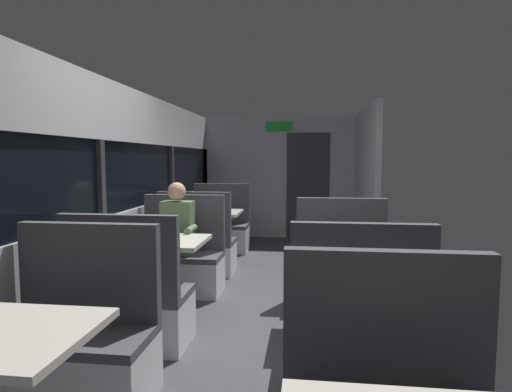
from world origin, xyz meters
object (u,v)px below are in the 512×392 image
object	(u,v)px
bench_near_window_facing_entry	(78,348)
bench_rear_aisle_facing_end	(358,327)
dining_table_rear_aisle	(349,260)
bench_mid_window_facing_end	(129,306)
bench_far_window_facing_entry	(220,231)
bench_mid_window_facing_entry	(181,263)
seated_passenger	(179,246)
coffee_cup_primary	(361,246)
bench_far_window_facing_end	(198,249)
dining_table_mid_window	(159,250)
dining_table_far_window	(210,218)
bench_rear_aisle_facing_entry	(341,273)

from	to	relation	value
bench_near_window_facing_entry	bench_rear_aisle_facing_end	world-z (taller)	same
dining_table_rear_aisle	bench_mid_window_facing_end	bearing A→B (deg)	-164.41
bench_far_window_facing_entry	dining_table_rear_aisle	xyz separation A→B (m)	(1.79, -3.06, 0.31)
bench_mid_window_facing_entry	seated_passenger	bearing A→B (deg)	-90.00
dining_table_rear_aisle	coffee_cup_primary	xyz separation A→B (m)	(0.09, -0.08, 0.15)
dining_table_rear_aisle	bench_mid_window_facing_entry	bearing A→B (deg)	153.32
bench_far_window_facing_end	bench_mid_window_facing_end	bearing A→B (deg)	-90.00
bench_far_window_facing_entry	seated_passenger	bearing A→B (deg)	-90.00
dining_table_mid_window	bench_far_window_facing_entry	world-z (taller)	bench_far_window_facing_entry
dining_table_far_window	bench_mid_window_facing_end	bearing A→B (deg)	-90.00
bench_rear_aisle_facing_end	seated_passenger	size ratio (longest dim) A/B	0.87
dining_table_mid_window	bench_mid_window_facing_entry	xyz separation A→B (m)	(0.00, 0.70, -0.31)
bench_rear_aisle_facing_end	dining_table_mid_window	bearing A→B (deg)	153.32
dining_table_rear_aisle	bench_far_window_facing_end	bearing A→B (deg)	137.18
bench_near_window_facing_entry	dining_table_far_window	xyz separation A→B (m)	(0.00, 3.62, 0.31)
bench_far_window_facing_entry	bench_mid_window_facing_end	bearing A→B (deg)	-90.00
bench_mid_window_facing_end	dining_table_far_window	bearing A→B (deg)	90.00
dining_table_rear_aisle	coffee_cup_primary	bearing A→B (deg)	-42.12
bench_far_window_facing_entry	dining_table_rear_aisle	bearing A→B (deg)	-59.65
dining_table_far_window	dining_table_rear_aisle	distance (m)	2.96
dining_table_rear_aisle	seated_passenger	world-z (taller)	seated_passenger
bench_far_window_facing_end	bench_far_window_facing_entry	world-z (taller)	same
bench_near_window_facing_entry	bench_rear_aisle_facing_end	size ratio (longest dim) A/B	1.00
dining_table_mid_window	dining_table_rear_aisle	bearing A→B (deg)	-6.38
dining_table_far_window	bench_rear_aisle_facing_end	bearing A→B (deg)	-59.65
bench_near_window_facing_entry	bench_mid_window_facing_entry	size ratio (longest dim) A/B	1.00
dining_table_far_window	bench_far_window_facing_entry	bearing A→B (deg)	90.00
bench_rear_aisle_facing_entry	bench_mid_window_facing_entry	bearing A→B (deg)	173.62
bench_mid_window_facing_entry	bench_far_window_facing_end	xyz separation A→B (m)	(0.00, 0.76, 0.00)
bench_near_window_facing_entry	bench_rear_aisle_facing_entry	size ratio (longest dim) A/B	1.00
seated_passenger	bench_near_window_facing_entry	bearing A→B (deg)	-90.00
seated_passenger	bench_mid_window_facing_end	bearing A→B (deg)	-90.00
bench_far_window_facing_end	bench_rear_aisle_facing_entry	xyz separation A→B (m)	(1.79, -0.96, 0.00)
bench_far_window_facing_entry	seated_passenger	size ratio (longest dim) A/B	0.87
dining_table_mid_window	bench_mid_window_facing_entry	world-z (taller)	bench_mid_window_facing_entry
dining_table_mid_window	bench_mid_window_facing_end	distance (m)	0.77
dining_table_mid_window	coffee_cup_primary	distance (m)	1.91
bench_mid_window_facing_end	seated_passenger	bearing A→B (deg)	90.00
bench_rear_aisle_facing_entry	coffee_cup_primary	bearing A→B (deg)	-83.46
bench_near_window_facing_entry	dining_table_rear_aisle	size ratio (longest dim) A/B	1.22
bench_near_window_facing_entry	bench_mid_window_facing_entry	distance (m)	2.16
bench_mid_window_facing_end	bench_mid_window_facing_entry	size ratio (longest dim) A/B	1.00
dining_table_mid_window	bench_rear_aisle_facing_end	bearing A→B (deg)	-26.68
bench_far_window_facing_end	dining_table_rear_aisle	distance (m)	2.46
bench_mid_window_facing_end	coffee_cup_primary	xyz separation A→B (m)	(1.88, 0.42, 0.46)
dining_table_far_window	dining_table_rear_aisle	xyz separation A→B (m)	(1.79, -2.36, 0.00)
seated_passenger	coffee_cup_primary	xyz separation A→B (m)	(1.88, -0.91, 0.25)
seated_passenger	dining_table_mid_window	bearing A→B (deg)	-90.00
bench_far_window_facing_entry	bench_rear_aisle_facing_entry	xyz separation A→B (m)	(1.79, -2.36, 0.00)
dining_table_rear_aisle	bench_rear_aisle_facing_entry	size ratio (longest dim) A/B	0.82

